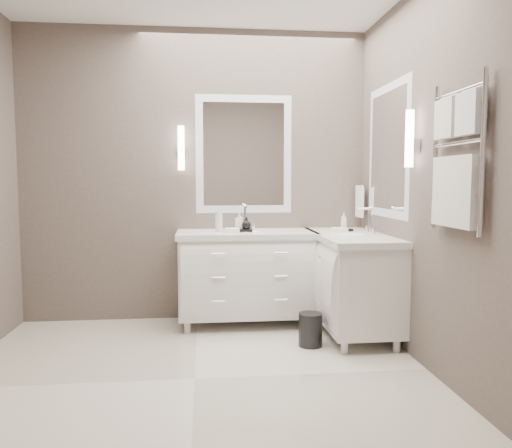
{
  "coord_description": "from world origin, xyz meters",
  "views": [
    {
      "loc": [
        0.07,
        -3.21,
        1.31
      ],
      "look_at": [
        0.48,
        0.7,
        0.96
      ],
      "focal_mm": 35.0,
      "sensor_mm": 36.0,
      "label": 1
    }
  ],
  "objects": [
    {
      "name": "floor",
      "position": [
        0.0,
        0.0,
        -0.01
      ],
      "size": [
        3.2,
        3.0,
        0.01
      ],
      "primitive_type": "cube",
      "color": "silver",
      "rests_on": "ground"
    },
    {
      "name": "wall_back",
      "position": [
        0.0,
        1.5,
        1.35
      ],
      "size": [
        3.2,
        0.01,
        2.7
      ],
      "primitive_type": "cube",
      "color": "#554A44",
      "rests_on": "floor"
    },
    {
      "name": "wall_front",
      "position": [
        0.0,
        -1.5,
        1.35
      ],
      "size": [
        3.2,
        0.01,
        2.7
      ],
      "primitive_type": "cube",
      "color": "#554A44",
      "rests_on": "floor"
    },
    {
      "name": "wall_right",
      "position": [
        1.6,
        0.0,
        1.35
      ],
      "size": [
        0.01,
        3.0,
        2.7
      ],
      "primitive_type": "cube",
      "color": "#554A44",
      "rests_on": "floor"
    },
    {
      "name": "vanity_back",
      "position": [
        0.45,
        1.23,
        0.49
      ],
      "size": [
        1.24,
        0.59,
        0.97
      ],
      "color": "white",
      "rests_on": "floor"
    },
    {
      "name": "vanity_right",
      "position": [
        1.33,
        0.9,
        0.49
      ],
      "size": [
        0.59,
        1.24,
        0.97
      ],
      "color": "white",
      "rests_on": "floor"
    },
    {
      "name": "mirror_back",
      "position": [
        0.45,
        1.49,
        1.55
      ],
      "size": [
        0.9,
        0.02,
        1.1
      ],
      "color": "white",
      "rests_on": "wall_back"
    },
    {
      "name": "mirror_right",
      "position": [
        1.59,
        0.8,
        1.55
      ],
      "size": [
        0.02,
        0.9,
        1.1
      ],
      "color": "white",
      "rests_on": "wall_right"
    },
    {
      "name": "sconce_back",
      "position": [
        -0.13,
        1.43,
        1.59
      ],
      "size": [
        0.06,
        0.06,
        0.4
      ],
      "color": "white",
      "rests_on": "wall_back"
    },
    {
      "name": "sconce_right",
      "position": [
        1.53,
        0.22,
        1.59
      ],
      "size": [
        0.06,
        0.06,
        0.4
      ],
      "color": "white",
      "rests_on": "wall_right"
    },
    {
      "name": "towel_bar_corner",
      "position": [
        1.54,
        1.36,
        1.12
      ],
      "size": [
        0.03,
        0.22,
        0.3
      ],
      "color": "white",
      "rests_on": "wall_right"
    },
    {
      "name": "towel_ladder",
      "position": [
        1.55,
        -0.4,
        1.39
      ],
      "size": [
        0.06,
        0.58,
        0.9
      ],
      "color": "white",
      "rests_on": "wall_right"
    },
    {
      "name": "waste_bin",
      "position": [
        0.9,
        0.57,
        0.13
      ],
      "size": [
        0.2,
        0.2,
        0.26
      ],
      "primitive_type": "cylinder",
      "rotation": [
        0.0,
        0.0,
        -0.07
      ],
      "color": "black",
      "rests_on": "floor"
    },
    {
      "name": "amenity_tray_back",
      "position": [
        0.42,
        1.2,
        0.86
      ],
      "size": [
        0.18,
        0.14,
        0.03
      ],
      "primitive_type": "cube",
      "rotation": [
        0.0,
        0.0,
        -0.07
      ],
      "color": "black",
      "rests_on": "vanity_back"
    },
    {
      "name": "amenity_tray_right",
      "position": [
        1.33,
        1.18,
        0.86
      ],
      "size": [
        0.15,
        0.18,
        0.02
      ],
      "primitive_type": "cube",
      "rotation": [
        0.0,
        0.0,
        0.29
      ],
      "color": "black",
      "rests_on": "vanity_right"
    },
    {
      "name": "water_bottle",
      "position": [
        0.2,
        1.17,
        0.94
      ],
      "size": [
        0.08,
        0.08,
        0.19
      ],
      "primitive_type": "cylinder",
      "rotation": [
        0.0,
        0.0,
        -0.33
      ],
      "color": "silver",
      "rests_on": "vanity_back"
    },
    {
      "name": "soap_bottle_a",
      "position": [
        0.39,
        1.22,
        0.95
      ],
      "size": [
        0.08,
        0.08,
        0.15
      ],
      "primitive_type": "imported",
      "rotation": [
        0.0,
        0.0,
        -0.19
      ],
      "color": "white",
      "rests_on": "amenity_tray_back"
    },
    {
      "name": "soap_bottle_b",
      "position": [
        0.45,
        1.17,
        0.93
      ],
      "size": [
        0.11,
        0.11,
        0.11
      ],
      "primitive_type": "imported",
      "rotation": [
        0.0,
        0.0,
        0.4
      ],
      "color": "black",
      "rests_on": "amenity_tray_back"
    },
    {
      "name": "soap_bottle_c",
      "position": [
        1.33,
        1.18,
        0.95
      ],
      "size": [
        0.07,
        0.07,
        0.15
      ],
      "primitive_type": "imported",
      "rotation": [
        0.0,
        0.0,
        -0.37
      ],
      "color": "white",
      "rests_on": "amenity_tray_right"
    }
  ]
}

